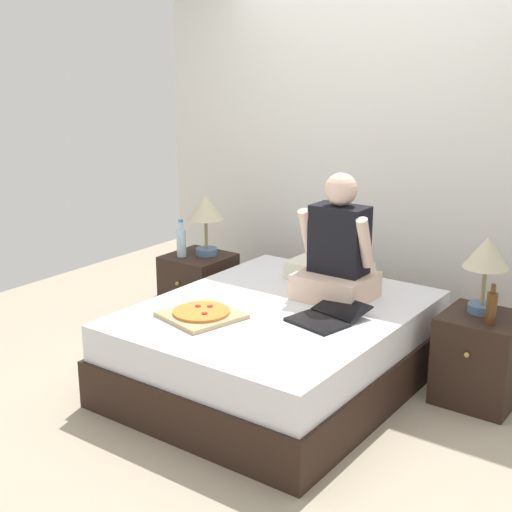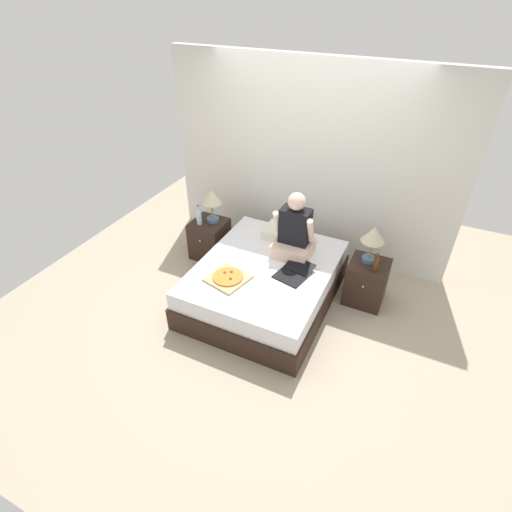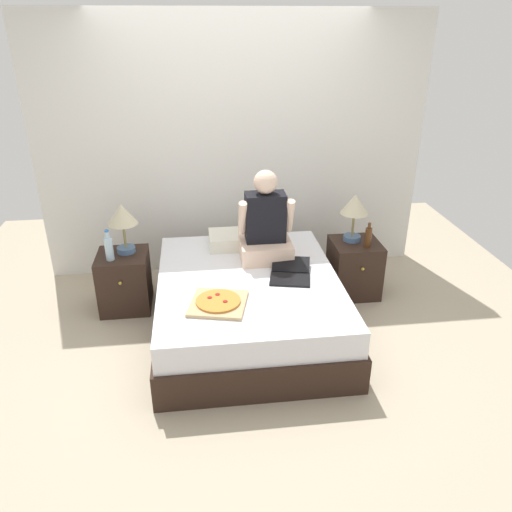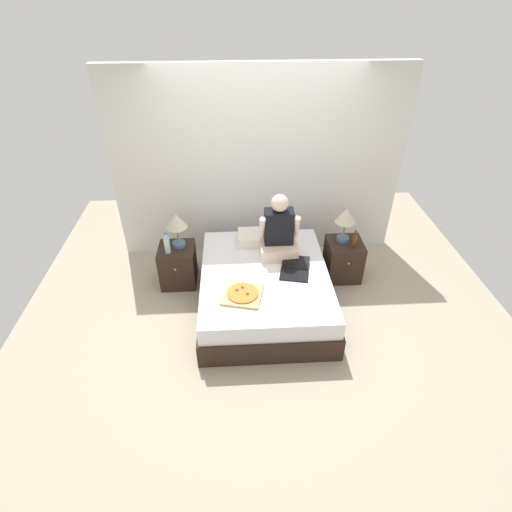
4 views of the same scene
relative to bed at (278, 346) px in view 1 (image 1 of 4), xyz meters
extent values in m
plane|color=tan|center=(0.00, 0.00, -0.25)|extent=(5.77, 5.77, 0.00)
cube|color=silver|center=(0.00, 1.28, 1.00)|extent=(3.77, 0.12, 2.50)
cube|color=black|center=(0.00, 0.00, -0.10)|extent=(1.50, 1.85, 0.29)
cube|color=white|center=(0.00, 0.00, 0.15)|extent=(1.45, 1.79, 0.22)
cube|color=black|center=(-1.07, 0.51, 0.02)|extent=(0.44, 0.44, 0.53)
sphere|color=gold|center=(-1.07, 0.28, 0.12)|extent=(0.03, 0.03, 0.03)
cylinder|color=#4C6B93|center=(-1.03, 0.56, 0.30)|extent=(0.16, 0.16, 0.05)
cylinder|color=olive|center=(-1.03, 0.56, 0.44)|extent=(0.02, 0.02, 0.22)
cone|color=beige|center=(-1.03, 0.56, 0.64)|extent=(0.26, 0.26, 0.18)
cylinder|color=silver|center=(-1.15, 0.42, 0.38)|extent=(0.07, 0.07, 0.20)
cylinder|color=silver|center=(-1.15, 0.42, 0.51)|extent=(0.03, 0.03, 0.06)
cylinder|color=blue|center=(-1.15, 0.42, 0.55)|extent=(0.04, 0.04, 0.02)
cube|color=black|center=(1.07, 0.51, 0.02)|extent=(0.44, 0.44, 0.53)
sphere|color=gold|center=(1.07, 0.28, 0.12)|extent=(0.03, 0.03, 0.03)
cylinder|color=#4C6B93|center=(1.04, 0.56, 0.30)|extent=(0.16, 0.16, 0.05)
cylinder|color=olive|center=(1.04, 0.56, 0.44)|extent=(0.02, 0.02, 0.22)
cone|color=beige|center=(1.04, 0.56, 0.64)|extent=(0.26, 0.26, 0.18)
cylinder|color=#512D14|center=(1.14, 0.41, 0.37)|extent=(0.06, 0.06, 0.18)
cylinder|color=#512D14|center=(1.14, 0.41, 0.48)|extent=(0.03, 0.03, 0.05)
cube|color=silver|center=(-0.03, 0.64, 0.31)|extent=(0.52, 0.34, 0.12)
cube|color=beige|center=(0.19, 0.35, 0.33)|extent=(0.44, 0.40, 0.16)
cube|color=black|center=(0.19, 0.38, 0.62)|extent=(0.34, 0.20, 0.42)
sphere|color=beige|center=(0.19, 0.38, 0.93)|extent=(0.20, 0.20, 0.20)
cylinder|color=beige|center=(-0.01, 0.33, 0.65)|extent=(0.07, 0.18, 0.32)
cylinder|color=beige|center=(0.39, 0.33, 0.65)|extent=(0.07, 0.18, 0.32)
cube|color=black|center=(0.33, -0.09, 0.26)|extent=(0.36, 0.28, 0.02)
cube|color=black|center=(0.37, 0.11, 0.30)|extent=(0.35, 0.26, 0.06)
cube|color=tan|center=(-0.27, -0.40, 0.27)|extent=(0.48, 0.48, 0.02)
cylinder|color=#CC7F33|center=(-0.27, -0.40, 0.29)|extent=(0.33, 0.33, 0.02)
cylinder|color=maroon|center=(-0.33, -0.36, 0.30)|extent=(0.04, 0.04, 0.00)
cylinder|color=maroon|center=(-0.22, -0.43, 0.30)|extent=(0.04, 0.04, 0.00)
cylinder|color=maroon|center=(-0.27, -0.32, 0.30)|extent=(0.04, 0.04, 0.00)
camera|label=1|loc=(2.25, -3.33, 1.73)|focal=50.00mm
camera|label=2|loc=(1.48, -3.31, 2.97)|focal=28.00mm
camera|label=3|loc=(-0.38, -3.56, 2.17)|focal=35.00mm
camera|label=4|loc=(-0.32, -3.62, 3.05)|focal=28.00mm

